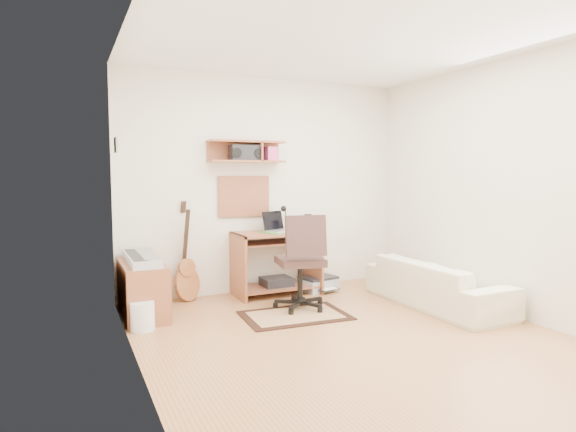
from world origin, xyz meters
name	(u,v)px	position (x,y,z in m)	size (l,w,h in m)	color
floor	(354,339)	(0.00, 0.00, -0.01)	(3.60, 4.00, 0.01)	#B77C4C
ceiling	(358,33)	(0.00, 0.00, 2.60)	(3.60, 4.00, 0.01)	white
back_wall	(266,185)	(0.00, 2.00, 1.30)	(3.60, 0.01, 2.60)	white
left_wall	(137,194)	(-1.80, 0.00, 1.30)	(0.01, 4.00, 2.60)	white
right_wall	(506,188)	(1.80, 0.00, 1.30)	(0.01, 4.00, 2.60)	white
wall_shelf	(247,152)	(-0.30, 1.88, 1.70)	(0.90, 0.25, 0.26)	#A05938
cork_board	(244,196)	(-0.30, 1.98, 1.17)	(0.64, 0.03, 0.49)	tan
wall_photo	(116,145)	(-1.79, 1.50, 1.72)	(0.02, 0.20, 0.15)	#4C8CBF
desk	(276,263)	(0.01, 1.73, 0.38)	(1.00, 0.55, 0.75)	#A05938
laptop	(280,222)	(0.05, 1.71, 0.87)	(0.32, 0.32, 0.25)	silver
speaker	(308,222)	(0.41, 1.68, 0.85)	(0.09, 0.09, 0.20)	black
desk_lamp	(286,218)	(0.20, 1.87, 0.90)	(0.10, 0.10, 0.30)	black
pencil_cup	(296,225)	(0.32, 1.83, 0.81)	(0.08, 0.08, 0.11)	#324897
boombox	(246,153)	(-0.32, 1.87, 1.68)	(0.37, 0.17, 0.19)	black
rug	(295,315)	(-0.18, 0.81, 0.01)	(1.05, 0.70, 0.01)	#CCB989
task_chair	(300,261)	(-0.02, 1.02, 0.52)	(0.53, 0.53, 1.03)	#372521
cabinet	(142,289)	(-1.58, 1.48, 0.28)	(0.40, 0.90, 0.55)	#A05938
music_keyboard	(141,258)	(-1.58, 1.48, 0.59)	(0.28, 0.88, 0.08)	#B2B5BA
guitar	(187,251)	(-1.03, 1.86, 0.57)	(0.30, 0.19, 1.14)	#B46837
waste_basket	(142,316)	(-1.65, 1.01, 0.13)	(0.22, 0.22, 0.26)	white
printer	(318,283)	(0.56, 1.68, 0.09)	(0.44, 0.34, 0.16)	#A5A8AA
sofa	(437,276)	(1.38, 0.50, 0.34)	(1.72, 0.50, 0.67)	beige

